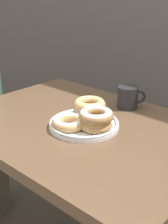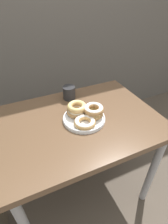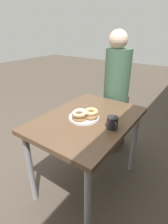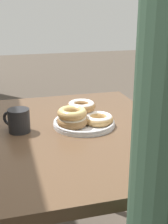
# 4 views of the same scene
# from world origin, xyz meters

# --- Properties ---
(ground_plane) EXTENTS (14.00, 14.00, 0.00)m
(ground_plane) POSITION_xyz_m (0.00, 0.00, 0.00)
(ground_plane) COLOR #4C4238
(wall_back) EXTENTS (8.00, 0.05, 2.60)m
(wall_back) POSITION_xyz_m (0.00, 1.12, 1.30)
(wall_back) COLOR #56514C
(wall_back) RESTS_ON ground_plane
(dining_table) EXTENTS (0.99, 0.71, 0.76)m
(dining_table) POSITION_xyz_m (0.00, 0.20, 0.66)
(dining_table) COLOR brown
(dining_table) RESTS_ON ground_plane
(donut_plate) EXTENTS (0.27, 0.29, 0.09)m
(donut_plate) POSITION_xyz_m (0.04, 0.19, 0.80)
(donut_plate) COLOR white
(donut_plate) RESTS_ON dining_table
(coffee_mug) EXTENTS (0.10, 0.11, 0.09)m
(coffee_mug) POSITION_xyz_m (0.04, 0.45, 0.80)
(coffee_mug) COLOR #232326
(coffee_mug) RESTS_ON dining_table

